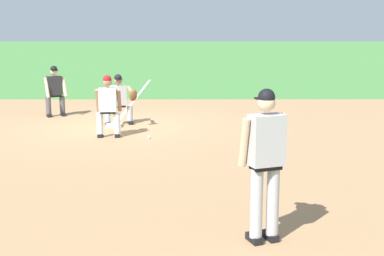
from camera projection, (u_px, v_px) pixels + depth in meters
name	position (u px, v px, depth m)	size (l,w,h in m)	color
ground_plane	(114.00, 127.00, 13.85)	(160.00, 160.00, 0.00)	#47843D
infield_dirt_patch	(162.00, 163.00, 10.15)	(18.00, 18.00, 0.01)	#A87F56
foul_line_stripe	(138.00, 96.00, 19.87)	(12.26, 0.10, 0.00)	white
first_base_bag	(114.00, 125.00, 13.84)	(0.38, 0.38, 0.09)	white
baseball	(149.00, 137.00, 12.36)	(0.07, 0.07, 0.07)	white
pitcher	(265.00, 156.00, 6.29)	(0.81, 0.60, 1.86)	black
first_baseman	(120.00, 98.00, 13.92)	(0.85, 0.94, 1.34)	black
baserunner	(108.00, 104.00, 12.38)	(0.45, 0.60, 1.46)	black
umpire	(55.00, 89.00, 15.28)	(0.61, 0.67, 1.46)	black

